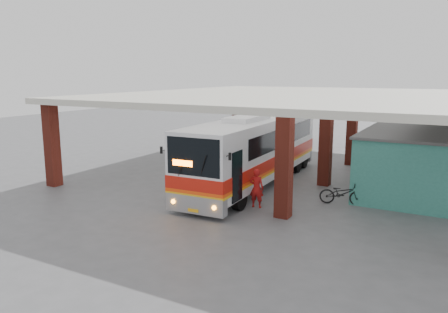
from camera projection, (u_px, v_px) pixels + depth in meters
ground at (249, 191)px, 22.12m from camera, size 90.00×90.00×0.00m
brick_columns at (309, 138)px, 25.33m from camera, size 20.10×21.60×4.35m
canopy_roof at (303, 96)px, 26.62m from camera, size 21.00×23.00×0.30m
shop_building at (420, 161)px, 21.71m from camera, size 5.20×8.20×3.11m
coach_bus at (255, 150)px, 23.08m from camera, size 3.18×13.02×3.77m
motorcycle at (342, 193)px, 19.73m from camera, size 2.10×1.15×1.05m
pedestrian at (257, 188)px, 19.23m from camera, size 0.68×0.49×1.75m
red_chair at (368, 168)px, 25.53m from camera, size 0.57×0.57×0.84m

